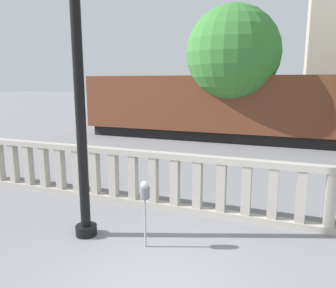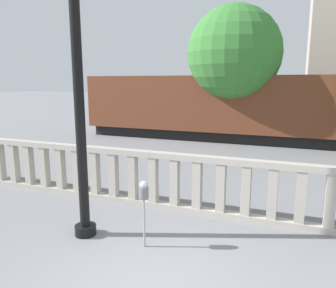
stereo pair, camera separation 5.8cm
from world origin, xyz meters
name	(u,v)px [view 1 (the left image)]	position (x,y,z in m)	size (l,w,h in m)	color
balustrade	(209,186)	(0.00, 3.14, 0.70)	(16.82, 0.24, 1.40)	#ADA599
lamppost	(78,62)	(-2.06, 1.26, 3.40)	(0.43, 0.43, 6.92)	black
parking_meter	(145,194)	(-0.74, 1.24, 1.03)	(0.18, 0.18, 1.28)	#99999E
train_near	(323,109)	(2.99, 13.32, 1.77)	(24.21, 2.90, 3.95)	black
train_far	(318,98)	(3.32, 23.77, 1.78)	(26.52, 3.05, 3.99)	black
tree_left	(233,53)	(-1.26, 12.54, 4.40)	(4.55, 4.55, 6.69)	#4C3823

